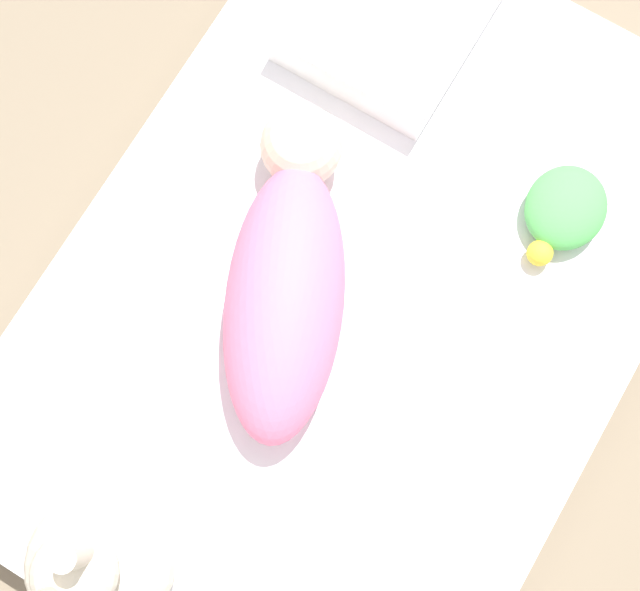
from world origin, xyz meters
The scene contains 6 objects.
ground_plane centered at (0.00, 0.00, 0.00)m, with size 12.00×12.00×0.00m, color #7A6B56.
bed_mattress centered at (0.00, 0.00, 0.07)m, with size 1.25×0.88×0.14m.
swaddled_baby centered at (0.04, -0.09, 0.21)m, with size 0.52×0.34×0.15m.
pillow centered at (-0.45, -0.18, 0.18)m, with size 0.36×0.28×0.08m.
bunny_plush centered at (0.53, -0.10, 0.26)m, with size 0.21×0.21×0.36m.
turtle_plush centered at (-0.28, 0.22, 0.17)m, with size 0.18×0.13×0.06m.
Camera 1 is at (0.27, 0.10, 1.52)m, focal length 50.00 mm.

